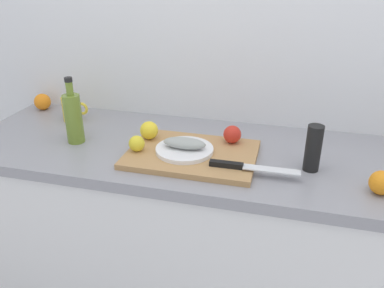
{
  "coord_description": "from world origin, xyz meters",
  "views": [
    {
      "loc": [
        0.2,
        -1.25,
        1.53
      ],
      "look_at": [
        -0.11,
        -0.07,
        0.95
      ],
      "focal_mm": 36.5,
      "sensor_mm": 36.0,
      "label": 1
    }
  ],
  "objects_px": {
    "chef_knife": "(243,166)",
    "coffee_mug_0": "(72,109)",
    "pepper_mill": "(313,148)",
    "white_plate": "(185,150)",
    "lemon_0": "(137,143)",
    "fish_fillet": "(184,143)",
    "olive_oil_bottle": "(73,117)",
    "orange_0": "(382,183)",
    "cutting_board": "(192,154)"
  },
  "relations": [
    {
      "from": "coffee_mug_0",
      "to": "white_plate",
      "type": "bearing_deg",
      "value": -20.82
    },
    {
      "from": "cutting_board",
      "to": "pepper_mill",
      "type": "distance_m",
      "value": 0.41
    },
    {
      "from": "fish_fillet",
      "to": "orange_0",
      "type": "height_order",
      "value": "orange_0"
    },
    {
      "from": "lemon_0",
      "to": "pepper_mill",
      "type": "distance_m",
      "value": 0.6
    },
    {
      "from": "cutting_board",
      "to": "fish_fillet",
      "type": "height_order",
      "value": "fish_fillet"
    },
    {
      "from": "orange_0",
      "to": "chef_knife",
      "type": "bearing_deg",
      "value": 178.57
    },
    {
      "from": "white_plate",
      "to": "chef_knife",
      "type": "distance_m",
      "value": 0.23
    },
    {
      "from": "chef_knife",
      "to": "cutting_board",
      "type": "bearing_deg",
      "value": 156.87
    },
    {
      "from": "coffee_mug_0",
      "to": "pepper_mill",
      "type": "relative_size",
      "value": 0.74
    },
    {
      "from": "cutting_board",
      "to": "coffee_mug_0",
      "type": "relative_size",
      "value": 3.84
    },
    {
      "from": "orange_0",
      "to": "cutting_board",
      "type": "bearing_deg",
      "value": 171.56
    },
    {
      "from": "lemon_0",
      "to": "olive_oil_bottle",
      "type": "bearing_deg",
      "value": 168.77
    },
    {
      "from": "lemon_0",
      "to": "orange_0",
      "type": "bearing_deg",
      "value": -3.48
    },
    {
      "from": "coffee_mug_0",
      "to": "orange_0",
      "type": "bearing_deg",
      "value": -14.04
    },
    {
      "from": "lemon_0",
      "to": "white_plate",
      "type": "bearing_deg",
      "value": 12.25
    },
    {
      "from": "pepper_mill",
      "to": "coffee_mug_0",
      "type": "bearing_deg",
      "value": 168.67
    },
    {
      "from": "white_plate",
      "to": "chef_knife",
      "type": "bearing_deg",
      "value": -18.87
    },
    {
      "from": "orange_0",
      "to": "white_plate",
      "type": "bearing_deg",
      "value": 172.4
    },
    {
      "from": "lemon_0",
      "to": "pepper_mill",
      "type": "bearing_deg",
      "value": 4.87
    },
    {
      "from": "cutting_board",
      "to": "white_plate",
      "type": "relative_size",
      "value": 2.21
    },
    {
      "from": "olive_oil_bottle",
      "to": "pepper_mill",
      "type": "distance_m",
      "value": 0.86
    },
    {
      "from": "cutting_board",
      "to": "white_plate",
      "type": "height_order",
      "value": "white_plate"
    },
    {
      "from": "chef_knife",
      "to": "lemon_0",
      "type": "height_order",
      "value": "lemon_0"
    },
    {
      "from": "white_plate",
      "to": "lemon_0",
      "type": "bearing_deg",
      "value": -167.75
    },
    {
      "from": "orange_0",
      "to": "pepper_mill",
      "type": "bearing_deg",
      "value": 153.48
    },
    {
      "from": "cutting_board",
      "to": "coffee_mug_0",
      "type": "bearing_deg",
      "value": 160.49
    },
    {
      "from": "fish_fillet",
      "to": "coffee_mug_0",
      "type": "xyz_separation_m",
      "value": [
        -0.56,
        0.21,
        -0.0
      ]
    },
    {
      "from": "cutting_board",
      "to": "lemon_0",
      "type": "bearing_deg",
      "value": -167.76
    },
    {
      "from": "fish_fillet",
      "to": "chef_knife",
      "type": "relative_size",
      "value": 0.52
    },
    {
      "from": "fish_fillet",
      "to": "coffee_mug_0",
      "type": "height_order",
      "value": "coffee_mug_0"
    },
    {
      "from": "white_plate",
      "to": "coffee_mug_0",
      "type": "distance_m",
      "value": 0.6
    },
    {
      "from": "chef_knife",
      "to": "coffee_mug_0",
      "type": "distance_m",
      "value": 0.83
    },
    {
      "from": "coffee_mug_0",
      "to": "pepper_mill",
      "type": "bearing_deg",
      "value": -11.33
    },
    {
      "from": "white_plate",
      "to": "olive_oil_bottle",
      "type": "distance_m",
      "value": 0.44
    },
    {
      "from": "orange_0",
      "to": "pepper_mill",
      "type": "distance_m",
      "value": 0.22
    },
    {
      "from": "olive_oil_bottle",
      "to": "orange_0",
      "type": "relative_size",
      "value": 3.46
    },
    {
      "from": "olive_oil_bottle",
      "to": "orange_0",
      "type": "distance_m",
      "value": 1.07
    },
    {
      "from": "white_plate",
      "to": "lemon_0",
      "type": "height_order",
      "value": "lemon_0"
    },
    {
      "from": "chef_knife",
      "to": "orange_0",
      "type": "relative_size",
      "value": 3.99
    },
    {
      "from": "cutting_board",
      "to": "coffee_mug_0",
      "type": "xyz_separation_m",
      "value": [
        -0.59,
        0.21,
        0.04
      ]
    },
    {
      "from": "fish_fillet",
      "to": "olive_oil_bottle",
      "type": "relative_size",
      "value": 0.6
    },
    {
      "from": "white_plate",
      "to": "fish_fillet",
      "type": "height_order",
      "value": "fish_fillet"
    },
    {
      "from": "chef_knife",
      "to": "coffee_mug_0",
      "type": "xyz_separation_m",
      "value": [
        -0.77,
        0.29,
        0.02
      ]
    },
    {
      "from": "olive_oil_bottle",
      "to": "coffee_mug_0",
      "type": "relative_size",
      "value": 2.16
    },
    {
      "from": "cutting_board",
      "to": "lemon_0",
      "type": "relative_size",
      "value": 7.94
    },
    {
      "from": "white_plate",
      "to": "pepper_mill",
      "type": "distance_m",
      "value": 0.43
    },
    {
      "from": "fish_fillet",
      "to": "lemon_0",
      "type": "bearing_deg",
      "value": -167.75
    },
    {
      "from": "fish_fillet",
      "to": "cutting_board",
      "type": "bearing_deg",
      "value": 12.19
    },
    {
      "from": "lemon_0",
      "to": "chef_knife",
      "type": "bearing_deg",
      "value": -5.7
    },
    {
      "from": "olive_oil_bottle",
      "to": "pepper_mill",
      "type": "bearing_deg",
      "value": -0.22
    }
  ]
}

